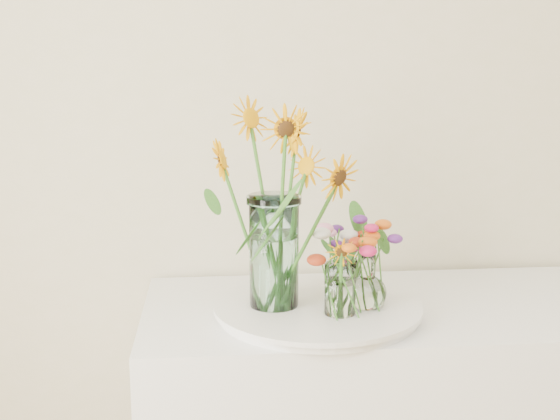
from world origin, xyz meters
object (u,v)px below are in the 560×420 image
(tray, at_px, (318,311))
(mason_jar, at_px, (274,252))
(small_vase_a, at_px, (340,290))
(small_vase_b, at_px, (367,282))
(small_vase_c, at_px, (346,278))

(tray, height_order, mason_jar, mason_jar)
(mason_jar, height_order, small_vase_a, mason_jar)
(tray, distance_m, small_vase_b, 0.15)
(tray, height_order, small_vase_a, small_vase_a)
(small_vase_b, bearing_deg, tray, 165.00)
(mason_jar, height_order, small_vase_b, mason_jar)
(tray, xyz_separation_m, small_vase_a, (0.04, -0.07, 0.08))
(tray, relative_size, small_vase_b, 3.58)
(mason_jar, distance_m, small_vase_c, 0.23)
(tray, relative_size, small_vase_a, 3.84)
(tray, bearing_deg, small_vase_c, 39.94)
(mason_jar, distance_m, small_vase_b, 0.24)
(small_vase_a, bearing_deg, mason_jar, 152.27)
(small_vase_a, xyz_separation_m, small_vase_b, (0.08, 0.04, 0.00))
(small_vase_a, bearing_deg, tray, 119.37)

